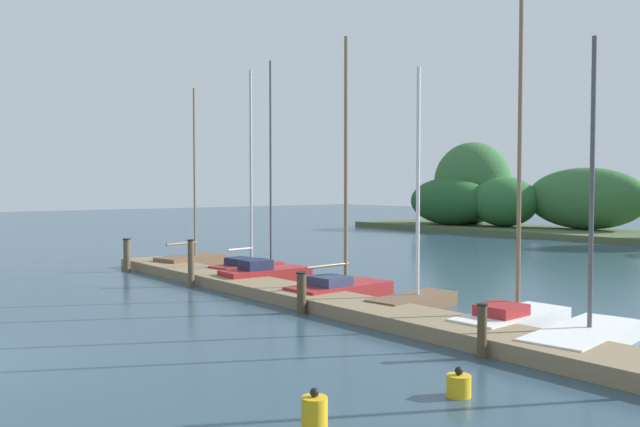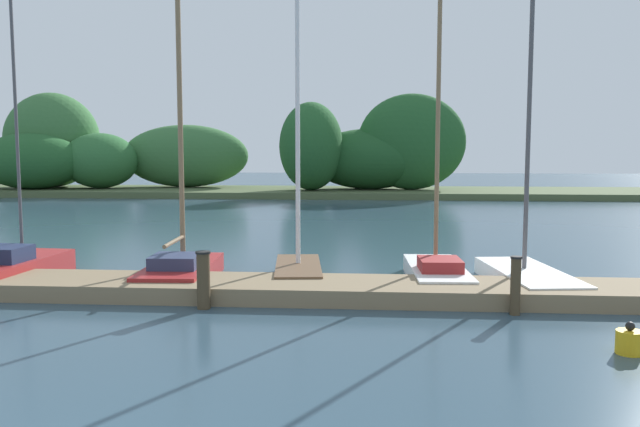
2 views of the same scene
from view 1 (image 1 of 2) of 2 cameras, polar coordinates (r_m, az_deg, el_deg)
The scene contains 15 objects.
dock_pier at distance 18.34m, azimuth 0.70°, elevation -7.76°, with size 25.21×1.80×0.35m.
far_shore at distance 46.47m, azimuth 24.62°, elevation 1.13°, with size 54.69×8.00×6.98m.
sailboat_0 at distance 27.76m, azimuth -11.06°, elevation -3.99°, with size 1.92×3.23×7.51m.
sailboat_1 at distance 25.25m, azimuth -6.30°, elevation -4.42°, with size 1.56×3.22×7.88m.
sailboat_2 at distance 22.88m, azimuth -4.66°, elevation -5.23°, with size 1.39×3.41×7.79m.
sailboat_3 at distance 19.94m, azimuth 1.95°, elevation -6.25°, with size 1.55×3.69×7.96m.
sailboat_4 at distance 18.33m, azimuth 8.42°, elevation -7.18°, with size 1.37×3.23×6.70m.
sailboat_5 at distance 16.34m, azimuth 16.71°, elevation -8.38°, with size 1.35×3.77×8.09m.
sailboat_6 at distance 15.19m, azimuth 22.50°, elevation -9.66°, with size 1.81×4.07×6.59m.
mooring_piling_0 at distance 27.03m, azimuth -16.64°, elevation -3.52°, with size 0.32×0.32×1.33m.
mooring_piling_1 at distance 22.50m, azimuth -11.28°, elevation -4.28°, with size 0.26×0.26×1.61m.
mooring_piling_2 at distance 17.50m, azimuth -1.63°, elevation -6.97°, with size 0.29×0.29×1.12m.
mooring_piling_3 at distance 13.40m, azimuth 14.08°, elevation -9.98°, with size 0.22×0.22×1.10m.
channel_buoy_0 at distance 11.09m, azimuth 12.12°, elevation -14.56°, with size 0.40×0.40×0.49m.
channel_buoy_1 at distance 9.33m, azimuth -0.49°, elevation -17.29°, with size 0.37×0.37×0.64m.
Camera 1 is at (13.87, -2.05, 3.41)m, focal length 36.34 mm.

